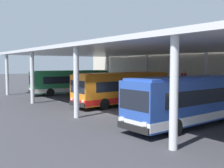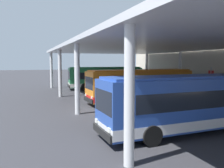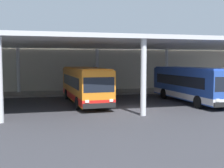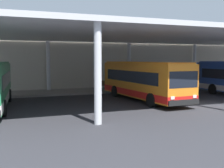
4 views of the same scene
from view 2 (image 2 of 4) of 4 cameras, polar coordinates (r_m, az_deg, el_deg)
ground_plane at (r=18.41m, az=-0.75°, el=-6.80°), size 200.00×200.00×0.00m
platform_kerb at (r=24.86m, az=25.75°, el=-3.92°), size 42.00×4.50×0.18m
canopy_shelter at (r=20.54m, az=14.03°, el=9.16°), size 40.00×17.00×5.55m
bus_nearest_bay at (r=33.55m, az=-1.66°, el=1.63°), size 3.34×10.69×3.17m
bus_second_bay at (r=22.58m, az=7.00°, el=-0.30°), size 3.05×10.63×3.17m
bus_middle_bay at (r=13.72m, az=18.75°, el=-4.31°), size 2.91×10.59×3.17m
bench_waiting at (r=27.26m, az=20.75°, el=-1.72°), size 1.80×0.45×0.92m
trash_bin at (r=25.60m, az=24.92°, el=-2.30°), size 0.52×0.52×0.98m
banner_sign at (r=24.71m, az=23.12°, el=0.55°), size 0.70×0.12×3.20m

